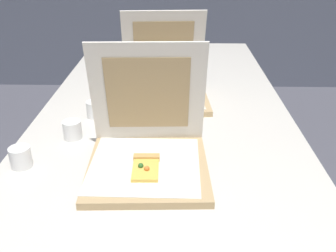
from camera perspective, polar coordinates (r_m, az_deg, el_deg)
The scene contains 7 objects.
table at distance 1.48m, azimuth -0.62°, elevation -0.59°, with size 0.99×2.32×0.76m.
pizza_box_front at distance 1.14m, azimuth -3.06°, elevation -3.81°, with size 0.37×0.37×0.37m.
pizza_box_middle at distance 1.64m, azimuth -0.56°, elevation 5.89°, with size 0.38×0.38×0.36m.
cup_white_mid at distance 1.49m, azimuth -10.83°, elevation 2.45°, with size 0.06×0.06×0.06m, color white.
cup_white_far at distance 1.83m, azimuth -7.95°, elevation 7.25°, with size 0.06×0.06×0.06m, color white.
cup_white_near_left at distance 1.23m, azimuth -21.09°, elevation -4.36°, with size 0.06×0.06×0.06m, color white.
cup_white_near_center at distance 1.35m, azimuth -14.03°, elevation -0.55°, with size 0.06×0.06×0.06m, color white.
Camera 1 is at (0.05, -0.68, 1.39)m, focal length 40.98 mm.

